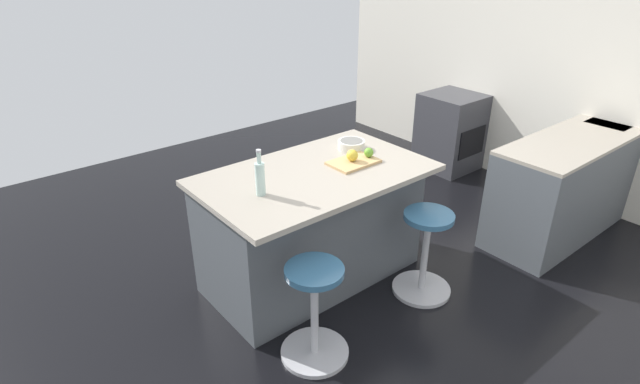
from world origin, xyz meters
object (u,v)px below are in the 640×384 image
kitchen_island (312,225)px  stool_by_window (425,256)px  cutting_board (353,162)px  apple_green (369,152)px  apple_yellow (352,155)px  fruit_bowl (351,144)px  water_bottle (260,177)px  stool_middle (315,315)px  oven_range (450,132)px

kitchen_island → stool_by_window: 0.87m
cutting_board → apple_green: (-0.14, 0.02, 0.05)m
apple_yellow → fruit_bowl: 0.29m
fruit_bowl → cutting_board: bearing=50.7°
stool_by_window → water_bottle: bearing=-29.9°
apple_green → water_bottle: water_bottle is taller
fruit_bowl → stool_middle: bearing=38.2°
cutting_board → apple_green: size_ratio=5.00×
oven_range → stool_middle: (3.10, 1.37, -0.12)m
cutting_board → apple_yellow: size_ratio=4.15×
stool_middle → apple_green: 1.31m
oven_range → kitchen_island: kitchen_island is taller
oven_range → stool_by_window: oven_range is taller
kitchen_island → apple_yellow: apple_yellow is taller
oven_range → kitchen_island: 2.67m
oven_range → stool_middle: bearing=23.9°
oven_range → water_bottle: (3.07, 0.79, 0.61)m
kitchen_island → stool_by_window: bearing=127.4°
apple_green → stool_middle: bearing=30.0°
oven_range → apple_green: apple_green is taller
water_bottle → fruit_bowl: size_ratio=1.46×
cutting_board → water_bottle: (0.81, -0.00, 0.11)m
cutting_board → apple_green: 0.15m
kitchen_island → apple_green: apple_green is taller
oven_range → water_bottle: 3.23m
water_bottle → apple_green: bearing=178.8°
kitchen_island → stool_by_window: kitchen_island is taller
apple_yellow → fruit_bowl: apple_yellow is taller
stool_middle → water_bottle: 0.93m
stool_by_window → fruit_bowl: fruit_bowl is taller
apple_green → kitchen_island: bearing=-14.2°
apple_green → fruit_bowl: apple_green is taller
stool_middle → apple_yellow: size_ratio=7.67×
oven_range → water_bottle: bearing=14.4°
water_bottle → fruit_bowl: 1.02m
stool_by_window → apple_green: 0.87m
apple_yellow → kitchen_island: bearing=-16.7°
stool_middle → oven_range: bearing=-156.1°
kitchen_island → fruit_bowl: bearing=-166.2°
stool_by_window → water_bottle: 1.38m
stool_by_window → stool_middle: bearing=0.0°
kitchen_island → stool_by_window: (-0.52, 0.68, -0.15)m
apple_yellow → fruit_bowl: (-0.19, -0.22, -0.02)m
stool_by_window → apple_green: size_ratio=9.24×
stool_by_window → cutting_board: 0.87m
kitchen_island → cutting_board: cutting_board is taller
oven_range → cutting_board: size_ratio=2.40×
apple_green → fruit_bowl: (-0.04, -0.24, -0.02)m
stool_by_window → fruit_bowl: 1.03m
stool_middle → stool_by_window: bearing=180.0°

